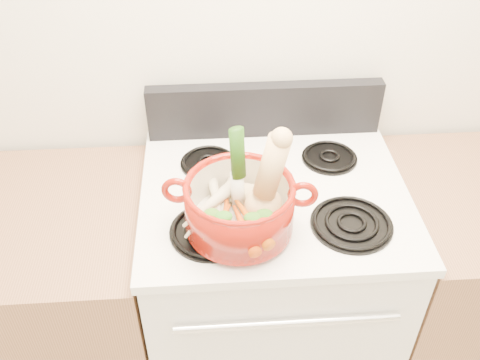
{
  "coord_description": "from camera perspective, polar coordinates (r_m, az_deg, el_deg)",
  "views": [
    {
      "loc": [
        -0.18,
        0.22,
        1.96
      ],
      "look_at": [
        -0.11,
        1.22,
        1.14
      ],
      "focal_mm": 40.0,
      "sensor_mm": 36.0,
      "label": 1
    }
  ],
  "objects": [
    {
      "name": "dutch_oven",
      "position": [
        1.38,
        -0.06,
        -2.84
      ],
      "size": [
        0.31,
        0.31,
        0.14
      ],
      "primitive_type": "cylinder",
      "rotation": [
        0.0,
        0.0,
        -0.12
      ],
      "color": "maroon",
      "rests_on": "burner_front_left"
    },
    {
      "name": "wall_back",
      "position": [
        1.68,
        2.73,
        15.98
      ],
      "size": [
        3.5,
        0.02,
        2.6
      ],
      "primitive_type": "cube",
      "color": "white",
      "rests_on": "floor"
    },
    {
      "name": "carrot_3",
      "position": [
        1.34,
        -2.22,
        -4.61
      ],
      "size": [
        0.08,
        0.13,
        0.04
      ],
      "primitive_type": "cone",
      "rotation": [
        1.66,
        0.0,
        -0.46
      ],
      "color": "#B95109",
      "rests_on": "dutch_oven"
    },
    {
      "name": "pot_handle_left",
      "position": [
        1.36,
        -6.78,
        -1.12
      ],
      "size": [
        0.08,
        0.03,
        0.08
      ],
      "primitive_type": "torus",
      "rotation": [
        1.57,
        0.0,
        -0.12
      ],
      "color": "maroon",
      "rests_on": "dutch_oven"
    },
    {
      "name": "parsnip_0",
      "position": [
        1.43,
        -1.46,
        -2.0
      ],
      "size": [
        0.11,
        0.22,
        0.06
      ],
      "primitive_type": "cone",
      "rotation": [
        1.66,
        0.0,
        -0.34
      ],
      "color": "beige",
      "rests_on": "dutch_oven"
    },
    {
      "name": "leek",
      "position": [
        1.35,
        -0.23,
        1.03
      ],
      "size": [
        0.06,
        0.08,
        0.26
      ],
      "primitive_type": "cylinder",
      "rotation": [
        -0.1,
        0.0,
        0.43
      ],
      "color": "silver",
      "rests_on": "dutch_oven"
    },
    {
      "name": "stove_body",
      "position": [
        1.92,
        3.1,
        -12.31
      ],
      "size": [
        0.76,
        0.65,
        0.92
      ],
      "primitive_type": "cube",
      "color": "silver",
      "rests_on": "floor"
    },
    {
      "name": "cooktop",
      "position": [
        1.58,
        3.69,
        -1.53
      ],
      "size": [
        0.78,
        0.67,
        0.03
      ],
      "primitive_type": "cube",
      "color": "white",
      "rests_on": "stove_body"
    },
    {
      "name": "squash",
      "position": [
        1.33,
        2.59,
        -0.0
      ],
      "size": [
        0.19,
        0.16,
        0.27
      ],
      "primitive_type": null,
      "rotation": [
        0.0,
        0.24,
        0.37
      ],
      "color": "tan",
      "rests_on": "dutch_oven"
    },
    {
      "name": "ginger",
      "position": [
        1.44,
        0.17,
        -1.49
      ],
      "size": [
        0.1,
        0.09,
        0.05
      ],
      "primitive_type": "ellipsoid",
      "rotation": [
        0.0,
        0.0,
        0.36
      ],
      "color": "tan",
      "rests_on": "dutch_oven"
    },
    {
      "name": "pot_handle_right",
      "position": [
        1.35,
        6.72,
        -1.55
      ],
      "size": [
        0.08,
        0.03,
        0.08
      ],
      "primitive_type": "torus",
      "rotation": [
        1.57,
        0.0,
        -0.12
      ],
      "color": "maroon",
      "rests_on": "dutch_oven"
    },
    {
      "name": "oven_handle",
      "position": [
        1.46,
        5.08,
        -14.94
      ],
      "size": [
        0.6,
        0.02,
        0.02
      ],
      "primitive_type": "cylinder",
      "rotation": [
        0.0,
        1.57,
        0.0
      ],
      "color": "silver",
      "rests_on": "stove_body"
    },
    {
      "name": "parsnip_3",
      "position": [
        1.39,
        -3.03,
        -2.34
      ],
      "size": [
        0.18,
        0.17,
        0.06
      ],
      "primitive_type": "cone",
      "rotation": [
        1.66,
        0.0,
        -0.84
      ],
      "color": "beige",
      "rests_on": "dutch_oven"
    },
    {
      "name": "burner_back_right",
      "position": [
        1.7,
        9.53,
        2.48
      ],
      "size": [
        0.17,
        0.17,
        0.02
      ],
      "primitive_type": "cylinder",
      "color": "black",
      "rests_on": "cooktop"
    },
    {
      "name": "parsnip_1",
      "position": [
        1.39,
        -3.61,
        -3.48
      ],
      "size": [
        0.14,
        0.17,
        0.05
      ],
      "primitive_type": "cone",
      "rotation": [
        1.66,
        0.0,
        -0.66
      ],
      "color": "beige",
      "rests_on": "dutch_oven"
    },
    {
      "name": "burner_front_right",
      "position": [
        1.48,
        11.83,
        -4.51
      ],
      "size": [
        0.22,
        0.22,
        0.02
      ],
      "primitive_type": "cylinder",
      "color": "black",
      "rests_on": "cooktop"
    },
    {
      "name": "burner_back_left",
      "position": [
        1.66,
        -3.39,
        1.96
      ],
      "size": [
        0.17,
        0.17,
        0.02
      ],
      "primitive_type": "cylinder",
      "color": "black",
      "rests_on": "cooktop"
    },
    {
      "name": "carrot_2",
      "position": [
        1.35,
        1.24,
        -4.57
      ],
      "size": [
        0.1,
        0.18,
        0.05
      ],
      "primitive_type": "cone",
      "rotation": [
        1.66,
        0.0,
        0.41
      ],
      "color": "#BE5C09",
      "rests_on": "dutch_oven"
    },
    {
      "name": "parsnip_2",
      "position": [
        1.43,
        -2.68,
        -1.31
      ],
      "size": [
        0.06,
        0.18,
        0.05
      ],
      "primitive_type": "cone",
      "rotation": [
        1.66,
        0.0,
        0.14
      ],
      "color": "beige",
      "rests_on": "dutch_oven"
    },
    {
      "name": "carrot_1",
      "position": [
        1.36,
        -1.55,
        -4.24
      ],
      "size": [
        0.05,
        0.16,
        0.05
      ],
      "primitive_type": "cone",
      "rotation": [
        1.66,
        0.0,
        -0.1
      ],
      "color": "#C03F09",
      "rests_on": "dutch_oven"
    },
    {
      "name": "burner_front_left",
      "position": [
        1.43,
        -3.1,
        -5.34
      ],
      "size": [
        0.22,
        0.22,
        0.02
      ],
      "primitive_type": "cylinder",
      "color": "black",
      "rests_on": "cooktop"
    },
    {
      "name": "carrot_0",
      "position": [
        1.35,
        0.47,
        -5.33
      ],
      "size": [
        0.08,
        0.17,
        0.05
      ],
      "primitive_type": "cone",
      "rotation": [
        1.66,
        0.0,
        0.25
      ],
      "color": "#E0510B",
      "rests_on": "dutch_oven"
    },
    {
      "name": "control_backsplash",
      "position": [
        1.75,
        2.65,
        7.5
      ],
      "size": [
        0.76,
        0.05,
        0.18
      ],
      "primitive_type": "cube",
      "color": "black",
      "rests_on": "cooktop"
    }
  ]
}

